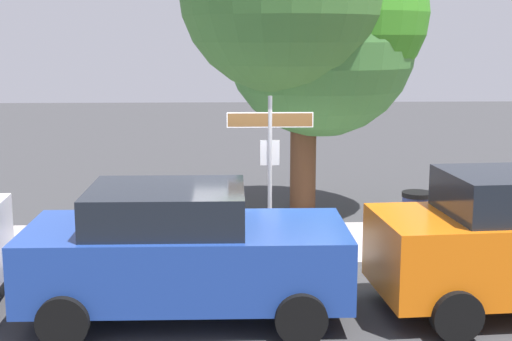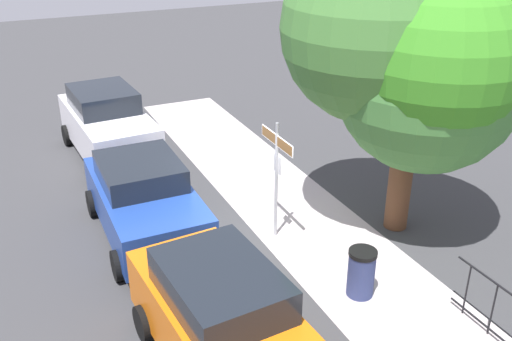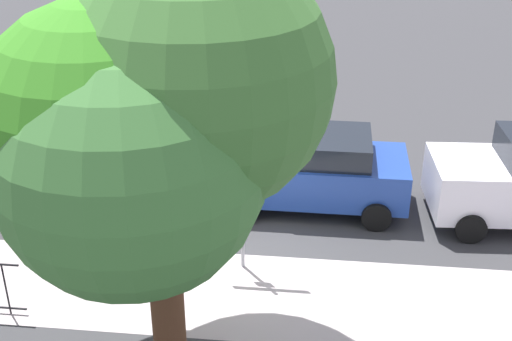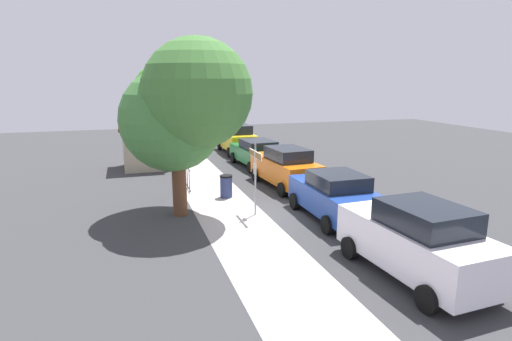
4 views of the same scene
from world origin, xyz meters
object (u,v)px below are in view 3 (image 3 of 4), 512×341
object	(u,v)px
trash_bin	(103,251)
street_sign	(242,183)
shade_tree	(150,120)
car_blue	(314,169)
car_orange	(106,157)

from	to	relation	value
trash_bin	street_sign	bearing A→B (deg)	-169.27
shade_tree	trash_bin	size ratio (longest dim) A/B	6.65
car_blue	car_orange	size ratio (longest dim) A/B	0.90
street_sign	trash_bin	distance (m)	3.00
shade_tree	car_blue	xyz separation A→B (m)	(-2.24, -5.13, -3.19)
car_orange	trash_bin	distance (m)	3.25
street_sign	car_orange	distance (m)	4.46
car_blue	street_sign	bearing A→B (deg)	64.29
shade_tree	car_blue	size ratio (longest dim) A/B	1.55
car_orange	street_sign	bearing A→B (deg)	139.09
street_sign	shade_tree	xyz separation A→B (m)	(0.95, 2.49, 2.22)
trash_bin	car_orange	bearing A→B (deg)	-74.20
car_blue	car_orange	world-z (taller)	car_orange
car_blue	trash_bin	size ratio (longest dim) A/B	4.29
shade_tree	trash_bin	world-z (taller)	shade_tree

